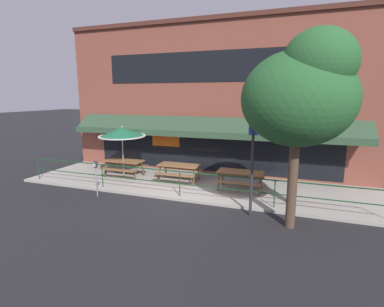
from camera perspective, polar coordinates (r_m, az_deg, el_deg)
ground_plane at (r=11.20m, az=-2.92°, el=-9.03°), size 120.00×120.00×0.00m
patio_deck at (r=12.96m, az=0.51°, el=-5.98°), size 15.00×4.00×0.10m
restaurant_building at (r=14.51m, az=3.49°, el=10.24°), size 15.00×1.60×7.34m
patio_railing at (r=11.22m, az=-2.37°, el=-4.70°), size 13.84×0.04×0.97m
picnic_table_left at (r=14.33m, az=-12.81°, el=-1.89°), size 1.80×1.42×0.76m
picnic_table_centre at (r=13.14m, az=-2.47°, el=-2.78°), size 1.80×1.42×0.76m
picnic_table_right at (r=12.13m, az=9.17°, el=-4.09°), size 1.80×1.42×0.76m
patio_umbrella_left at (r=14.04m, az=-13.19°, el=3.94°), size 2.14×2.14×2.38m
pedestrian_walking at (r=10.95m, az=18.78°, el=-4.28°), size 0.28×0.62×1.71m
parking_meter_near at (r=11.91m, az=-17.86°, el=-2.57°), size 0.15×0.16×1.42m
street_sign_pole at (r=9.51m, az=11.44°, el=-0.17°), size 0.28×0.09×3.94m
street_tree_curbside at (r=8.74m, az=20.18°, el=10.78°), size 3.11×2.80×5.53m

